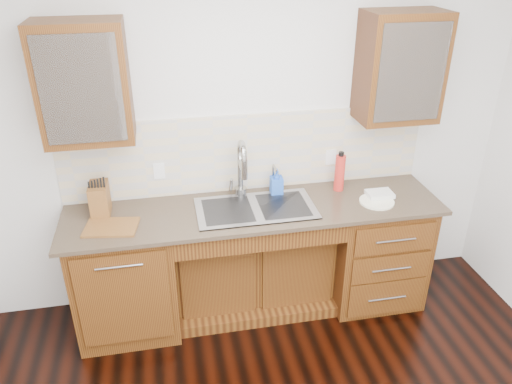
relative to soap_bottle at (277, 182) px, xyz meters
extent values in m
cube|color=silver|center=(-0.20, 0.19, 0.34)|extent=(4.00, 0.10, 2.70)
cube|color=#593014|center=(-1.15, -0.17, -0.57)|extent=(0.70, 0.62, 0.88)
cube|color=#593014|center=(-0.20, -0.08, -0.66)|extent=(1.20, 0.44, 0.70)
cube|color=#593014|center=(0.75, -0.17, -0.57)|extent=(0.70, 0.62, 0.88)
cube|color=#84705B|center=(-0.20, -0.18, -0.12)|extent=(2.70, 0.65, 0.03)
cube|color=beige|center=(-0.20, 0.13, 0.19)|extent=(2.70, 0.02, 0.59)
cube|color=#9E9EA5|center=(-0.20, -0.20, -0.19)|extent=(0.84, 0.46, 0.19)
cylinder|color=#999993|center=(-0.27, 0.03, 0.10)|extent=(0.04, 0.04, 0.40)
cylinder|color=#999993|center=(-0.02, 0.04, 0.02)|extent=(0.02, 0.02, 0.24)
cube|color=#593014|center=(-1.25, -0.03, 0.81)|extent=(0.55, 0.34, 0.75)
cube|color=#593014|center=(0.85, -0.03, 0.81)|extent=(0.55, 0.34, 0.75)
cube|color=white|center=(-0.85, 0.12, 0.11)|extent=(0.08, 0.01, 0.12)
cube|color=white|center=(0.45, 0.12, 0.11)|extent=(0.08, 0.01, 0.12)
imported|color=blue|center=(0.00, 0.00, 0.00)|extent=(0.09, 0.10, 0.20)
cylinder|color=red|center=(0.48, -0.03, 0.04)|extent=(0.08, 0.08, 0.28)
cylinder|color=white|center=(0.68, -0.27, -0.09)|extent=(0.32, 0.32, 0.01)
cube|color=white|center=(0.73, -0.21, -0.07)|extent=(0.19, 0.14, 0.03)
cube|color=#AA7542|center=(-1.26, -0.05, 0.01)|extent=(0.13, 0.20, 0.22)
cube|color=brown|center=(-1.19, -0.27, -0.09)|extent=(0.38, 0.29, 0.02)
imported|color=white|center=(-1.38, -0.03, 0.77)|extent=(0.13, 0.13, 0.10)
imported|color=white|center=(-1.20, -0.03, 0.76)|extent=(0.11, 0.11, 0.09)
imported|color=white|center=(0.80, -0.03, 0.76)|extent=(0.15, 0.15, 0.10)
imported|color=silver|center=(0.91, -0.03, 0.76)|extent=(0.11, 0.11, 0.08)
camera|label=1|loc=(-0.79, -3.22, 1.64)|focal=35.00mm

